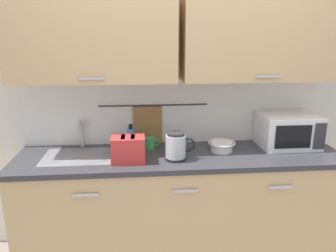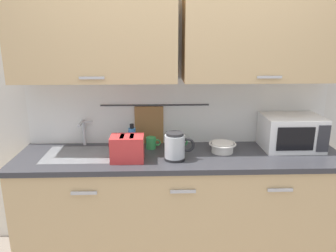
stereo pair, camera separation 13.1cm
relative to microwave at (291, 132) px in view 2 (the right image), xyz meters
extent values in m
cube|color=tan|center=(-0.90, -0.11, -0.61)|extent=(2.50, 0.60, 0.86)
cube|color=#B7B7BC|center=(-1.59, -0.42, -0.30)|extent=(0.18, 0.02, 0.02)
cube|color=#B7B7BC|center=(-0.90, -0.42, -0.30)|extent=(0.18, 0.02, 0.02)
cube|color=#B7B7BC|center=(-0.22, -0.42, -0.30)|extent=(0.18, 0.02, 0.02)
cube|color=#333338|center=(-0.90, -0.11, -0.16)|extent=(2.53, 0.63, 0.04)
cube|color=#9EA0A5|center=(-1.69, -0.09, -0.18)|extent=(0.52, 0.38, 0.09)
cube|color=silver|center=(-0.90, 0.22, 0.21)|extent=(3.70, 0.06, 2.50)
cube|color=silver|center=(-0.90, 0.19, 0.14)|extent=(2.50, 0.01, 0.55)
cube|color=tan|center=(-1.54, 0.03, 0.77)|extent=(1.23, 0.33, 0.70)
cube|color=#B7B7BC|center=(-1.54, -0.15, 0.47)|extent=(0.18, 0.01, 0.02)
cube|color=tan|center=(-0.27, 0.03, 0.77)|extent=(1.23, 0.33, 0.70)
cube|color=#B7B7BC|center=(-0.27, -0.15, 0.47)|extent=(0.18, 0.01, 0.02)
cylinder|color=#333338|center=(-1.10, 0.17, 0.19)|extent=(0.90, 0.01, 0.01)
cube|color=olive|center=(-1.15, 0.17, 0.01)|extent=(0.24, 0.02, 0.34)
cylinder|color=#B2B5BA|center=(-1.69, 0.14, -0.03)|extent=(0.03, 0.03, 0.22)
cylinder|color=#B2B5BA|center=(-1.69, 0.06, 0.07)|extent=(0.02, 0.16, 0.02)
cube|color=#B2B5BA|center=(-1.65, 0.14, 0.06)|extent=(0.07, 0.02, 0.01)
cube|color=white|center=(0.00, 0.00, 0.00)|extent=(0.46, 0.34, 0.27)
cube|color=black|center=(-0.04, -0.17, 0.00)|extent=(0.29, 0.01, 0.18)
cube|color=#2D2D33|center=(0.18, -0.17, 0.00)|extent=(0.09, 0.01, 0.21)
cylinder|color=black|center=(-0.95, -0.21, -0.13)|extent=(0.16, 0.16, 0.02)
cylinder|color=#B2B7BC|center=(-0.95, -0.21, -0.03)|extent=(0.15, 0.15, 0.17)
cylinder|color=#262628|center=(-0.95, -0.21, 0.06)|extent=(0.13, 0.13, 0.02)
torus|color=black|center=(-0.86, -0.21, -0.02)|extent=(0.11, 0.02, 0.11)
cylinder|color=#3F8CD8|center=(-1.29, 0.08, -0.06)|extent=(0.06, 0.06, 0.16)
cylinder|color=black|center=(-1.29, 0.08, 0.04)|extent=(0.03, 0.03, 0.04)
cylinder|color=green|center=(-1.13, 0.03, -0.09)|extent=(0.08, 0.08, 0.09)
torus|color=green|center=(-1.08, 0.03, -0.09)|extent=(0.06, 0.01, 0.06)
cylinder|color=silver|center=(-0.57, -0.07, -0.10)|extent=(0.17, 0.17, 0.07)
torus|color=silver|center=(-0.57, -0.07, -0.07)|extent=(0.21, 0.21, 0.01)
cube|color=red|center=(-1.30, -0.23, -0.04)|extent=(0.24, 0.17, 0.19)
cube|color=black|center=(-1.34, -0.23, 0.05)|extent=(0.03, 0.12, 0.01)
cube|color=black|center=(-1.27, -0.23, 0.05)|extent=(0.03, 0.12, 0.01)
cube|color=black|center=(-1.43, -0.23, -0.01)|extent=(0.02, 0.02, 0.02)
cylinder|color=green|center=(-0.91, 0.04, -0.09)|extent=(0.08, 0.08, 0.09)
torus|color=green|center=(-0.86, 0.04, -0.09)|extent=(0.06, 0.01, 0.06)
camera|label=1|loc=(-1.21, -2.48, 0.77)|focal=34.97mm
camera|label=2|loc=(-1.08, -2.49, 0.77)|focal=34.97mm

